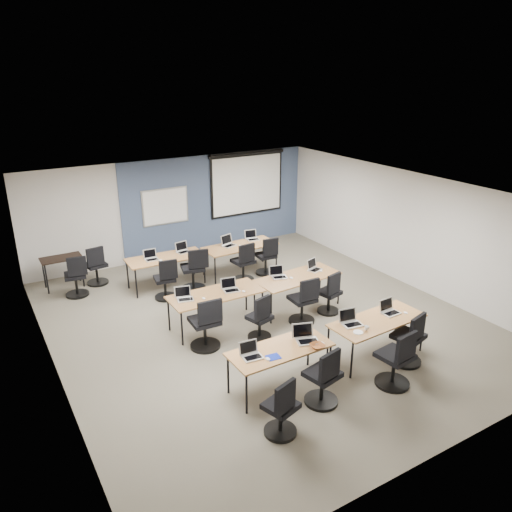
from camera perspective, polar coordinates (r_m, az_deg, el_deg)
floor at (r=10.43m, az=0.63°, el=-7.33°), size 8.00×9.00×0.02m
ceiling at (r=9.46m, az=0.69°, el=7.25°), size 8.00×9.00×0.02m
wall_back at (r=13.72m, az=-9.24°, el=5.43°), size 8.00×0.04×2.70m
wall_front at (r=6.85m, az=21.16°, el=-12.09°), size 8.00×0.04×2.70m
wall_left at (r=8.65m, az=-22.69°, el=-5.26°), size 0.04×9.00×2.70m
wall_right at (r=12.32m, az=16.77°, el=3.06°), size 0.04×9.00×2.70m
blue_accent_panel at (r=14.18m, az=-4.49°, el=6.14°), size 5.50×0.04×2.70m
whiteboard at (r=13.52m, az=-10.32°, el=5.58°), size 1.28×0.03×0.98m
projector_screen at (r=14.43m, az=-1.02°, el=8.65°), size 2.40×0.10×1.82m
training_table_front_left at (r=8.08m, az=2.78°, el=-10.80°), size 1.70×0.71×0.73m
training_table_front_right at (r=9.17m, az=13.72°, el=-7.32°), size 1.80×0.75×0.73m
training_table_mid_left at (r=9.92m, az=-4.62°, el=-4.51°), size 1.88×0.78×0.73m
training_table_mid_right at (r=10.71m, az=4.78°, el=-2.54°), size 1.88×0.78×0.73m
training_table_back_left at (r=11.93m, az=-10.29°, el=-0.33°), size 1.81×0.75×0.73m
training_table_back_right at (r=12.53m, az=-1.82°, el=1.04°), size 1.87×0.78×0.73m
laptop_0 at (r=7.81m, az=-0.59°, el=-11.05°), size 0.31×0.26×0.23m
mouse_0 at (r=7.76m, az=1.37°, el=-11.69°), size 0.07×0.11×0.04m
task_chair_0 at (r=7.31m, az=2.96°, el=-17.40°), size 0.49×0.48×0.96m
laptop_1 at (r=8.27m, az=5.70°, el=-9.19°), size 0.35×0.30×0.27m
mouse_1 at (r=8.23m, az=7.60°, el=-9.84°), size 0.07×0.10×0.03m
task_chair_1 at (r=7.92m, az=7.74°, el=-13.99°), size 0.53×0.53×1.01m
laptop_2 at (r=8.87m, az=10.75°, el=-7.28°), size 0.33×0.28×0.25m
mouse_2 at (r=8.84m, az=12.57°, el=-7.89°), size 0.07×0.11×0.04m
task_chair_2 at (r=8.54m, az=15.76°, el=-11.70°), size 0.57×0.57×1.05m
laptop_3 at (r=9.41m, az=14.99°, el=-5.94°), size 0.32×0.27×0.24m
mouse_3 at (r=9.49m, az=16.74°, el=-6.24°), size 0.07×0.10×0.03m
task_chair_3 at (r=9.20m, az=17.13°, el=-9.43°), size 0.55×0.55×1.02m
laptop_4 at (r=9.71m, az=-8.20°, el=-4.58°), size 0.31×0.27×0.24m
mouse_4 at (r=9.69m, az=-5.99°, el=-4.84°), size 0.08×0.10×0.03m
task_chair_4 at (r=9.30m, az=-5.72°, el=-8.11°), size 0.57×0.57×1.05m
laptop_5 at (r=10.00m, az=-2.96°, el=-3.61°), size 0.31×0.27×0.24m
mouse_5 at (r=9.93m, az=-1.43°, el=-4.05°), size 0.08×0.11×0.03m
task_chair_5 at (r=9.56m, az=0.49°, el=-7.47°), size 0.47×0.46×0.95m
laptop_6 at (r=10.61m, az=2.54°, el=-2.12°), size 0.31×0.26×0.24m
mouse_6 at (r=10.58m, az=4.04°, el=-2.50°), size 0.07×0.11×0.04m
task_chair_6 at (r=10.19m, az=5.48°, el=-5.48°), size 0.54×0.54×1.02m
laptop_7 at (r=11.05m, az=6.64°, el=-1.29°), size 0.31×0.26×0.23m
mouse_7 at (r=11.00m, az=7.40°, el=-1.69°), size 0.09×0.11×0.04m
task_chair_7 at (r=10.65m, az=8.46°, el=-4.57°), size 0.47×0.47×0.96m
laptop_8 at (r=11.81m, az=-11.90°, el=-0.13°), size 0.30×0.26×0.23m
mouse_8 at (r=11.69m, az=-10.83°, el=-0.51°), size 0.08×0.11×0.04m
task_chair_8 at (r=11.35m, az=-10.25°, el=-2.99°), size 0.50×0.50×0.98m
laptop_9 at (r=12.16m, az=-8.37°, el=0.73°), size 0.32×0.27×0.24m
mouse_9 at (r=12.05m, az=-7.46°, el=0.34°), size 0.08×0.11×0.04m
task_chair_9 at (r=11.69m, az=-7.06°, el=-1.92°), size 0.58×0.58×1.05m
laptop_10 at (r=12.49m, az=-3.19°, el=1.48°), size 0.34×0.29×0.26m
mouse_10 at (r=12.44m, az=-1.83°, el=1.17°), size 0.08×0.10×0.03m
task_chair_10 at (r=12.08m, az=-1.37°, el=-1.08°), size 0.53×0.53×1.01m
laptop_11 at (r=12.92m, az=-0.45°, el=2.16°), size 0.32×0.27×0.24m
mouse_11 at (r=12.88m, az=1.67°, el=1.86°), size 0.08×0.11×0.03m
task_chair_11 at (r=12.52m, az=1.25°, el=-0.34°), size 0.50×0.50×0.99m
blue_mousepad at (r=7.83m, az=1.99°, el=-11.46°), size 0.23×0.20×0.01m
snack_bowl at (r=8.11m, az=7.02°, el=-10.18°), size 0.25×0.25×0.06m
snack_plate at (r=8.66m, az=11.59°, el=-8.53°), size 0.20×0.20×0.01m
coffee_cup at (r=8.73m, az=12.52°, el=-8.10°), size 0.06×0.06×0.05m
utility_table at (r=12.53m, az=-21.34°, el=-0.57°), size 0.92×0.51×0.75m
spare_chair_a at (r=12.51m, az=-17.78°, el=-1.38°), size 0.50×0.50×0.99m
spare_chair_b at (r=12.01m, az=-19.84°, el=-2.54°), size 0.52×0.52×1.00m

